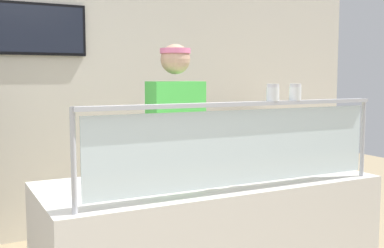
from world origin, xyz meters
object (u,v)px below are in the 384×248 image
(parmesan_shaker, at_px, (273,94))
(pepper_flake_shaker, at_px, (295,93))
(pizza_box_stack, at_px, (265,130))
(pizza_tray, at_px, (224,172))
(worker_figure, at_px, (177,151))
(pizza_server, at_px, (222,169))

(parmesan_shaker, bearing_deg, pepper_flake_shaker, 0.00)
(parmesan_shaker, height_order, pizza_box_stack, parmesan_shaker)
(pizza_tray, distance_m, worker_figure, 0.63)
(pizza_server, xyz_separation_m, worker_figure, (0.02, 0.65, 0.02))
(parmesan_shaker, relative_size, worker_figure, 0.05)
(pizza_tray, height_order, parmesan_shaker, parmesan_shaker)
(pizza_box_stack, bearing_deg, pepper_flake_shaker, -122.61)
(parmesan_shaker, bearing_deg, pizza_box_stack, 54.65)
(pizza_box_stack, bearing_deg, parmesan_shaker, -125.35)
(pizza_tray, height_order, worker_figure, worker_figure)
(pepper_flake_shaker, relative_size, worker_figure, 0.05)
(pizza_server, distance_m, worker_figure, 0.65)
(pizza_tray, height_order, pepper_flake_shaker, pepper_flake_shaker)
(pizza_server, relative_size, pepper_flake_shaker, 3.16)
(parmesan_shaker, bearing_deg, pizza_tray, 96.81)
(parmesan_shaker, xyz_separation_m, worker_figure, (-0.06, 1.03, -0.44))
(pizza_tray, relative_size, pizza_server, 1.78)
(pizza_box_stack, bearing_deg, pizza_tray, -132.11)
(pizza_tray, xyz_separation_m, pizza_server, (-0.03, -0.02, 0.02))
(pepper_flake_shaker, distance_m, worker_figure, 1.14)
(worker_figure, bearing_deg, pizza_server, -91.38)
(pizza_tray, xyz_separation_m, parmesan_shaker, (0.05, -0.40, 0.48))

